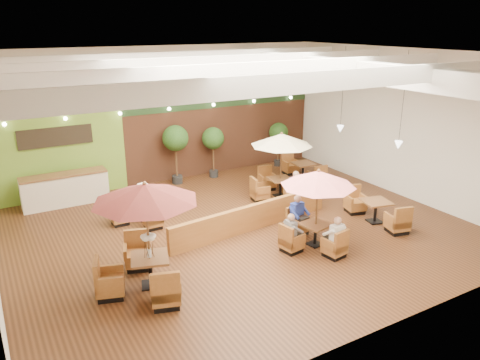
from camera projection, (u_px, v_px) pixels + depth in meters
room at (228, 111)px, 15.03m from camera, size 14.04×14.00×5.52m
service_counter at (65, 189)px, 17.00m from camera, size 3.00×0.75×1.18m
booth_divider at (253, 217)px, 14.99m from camera, size 6.11×0.89×0.85m
table_0 at (144, 214)px, 11.23m from camera, size 2.74×2.89×2.80m
table_1 at (316, 191)px, 13.50m from camera, size 2.29×2.38×2.38m
table_2 at (280, 151)px, 17.39m from camera, size 2.42×2.52×2.52m
table_3 at (144, 208)px, 15.77m from camera, size 2.23×2.23×1.44m
table_4 at (375, 212)px, 15.56m from camera, size 1.03×2.66×0.95m
table_5 at (303, 172)px, 19.78m from camera, size 0.89×2.50×0.92m
topiary_0 at (176, 140)px, 18.87m from camera, size 1.05×1.05×2.45m
topiary_1 at (213, 140)px, 19.74m from camera, size 0.94×0.94×2.18m
topiary_2 at (279, 134)px, 21.35m from camera, size 0.87×0.87×2.02m
diner_0 at (335, 232)px, 13.12m from camera, size 0.39×0.32×0.78m
diner_1 at (298, 211)px, 14.54m from camera, size 0.43×0.36×0.83m
diner_2 at (292, 228)px, 13.43m from camera, size 0.28×0.36×0.74m
diner_3 at (295, 184)px, 17.00m from camera, size 0.42×0.34×0.82m
diner_4 at (295, 185)px, 17.01m from camera, size 0.37×0.30×0.74m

